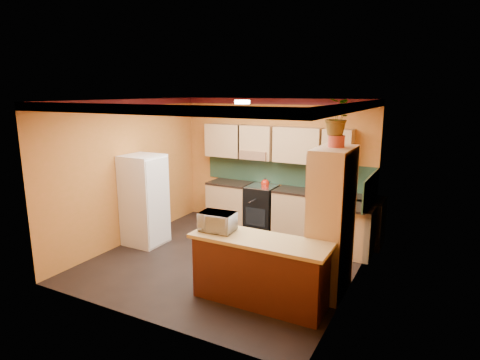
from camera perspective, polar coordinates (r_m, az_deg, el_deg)
name	(u,v)px	position (r m, az deg, el deg)	size (l,w,h in m)	color
room_shell	(235,137)	(6.72, -0.78, 6.09)	(4.24, 4.24, 2.72)	black
base_cabinets_back	(289,212)	(8.24, 7.03, -4.53)	(3.65, 0.60, 0.88)	tan
countertop_back	(290,190)	(8.11, 7.12, -1.42)	(3.65, 0.62, 0.04)	black
stove	(261,207)	(8.46, 3.07, -3.88)	(0.58, 0.58, 0.91)	black
kettle	(265,183)	(8.24, 3.60, -0.42)	(0.17, 0.17, 0.18)	#AC1C0B
sink	(328,193)	(7.88, 12.41, -1.78)	(0.48, 0.40, 0.03)	silver
base_cabinets_right	(349,231)	(7.37, 15.30, -6.95)	(0.60, 0.80, 0.88)	tan
countertop_right	(351,205)	(7.23, 15.51, -3.51)	(0.62, 0.80, 0.04)	black
fridge	(144,200)	(7.72, -13.46, -2.78)	(0.68, 0.66, 1.70)	white
pantry	(331,222)	(5.79, 12.85, -5.83)	(0.48, 0.90, 2.10)	tan
fern_pot	(336,141)	(5.59, 13.55, 5.38)	(0.22, 0.22, 0.16)	#AD3C29
fern	(338,117)	(5.56, 13.72, 8.70)	(0.44, 0.38, 0.49)	tan
breakfast_bar	(259,273)	(5.57, 2.76, -13.02)	(1.80, 0.55, 0.88)	#552213
bar_top	(260,240)	(5.39, 2.81, -8.55)	(1.90, 0.65, 0.05)	tan
microwave	(217,222)	(5.62, -3.24, -5.93)	(0.48, 0.33, 0.27)	white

